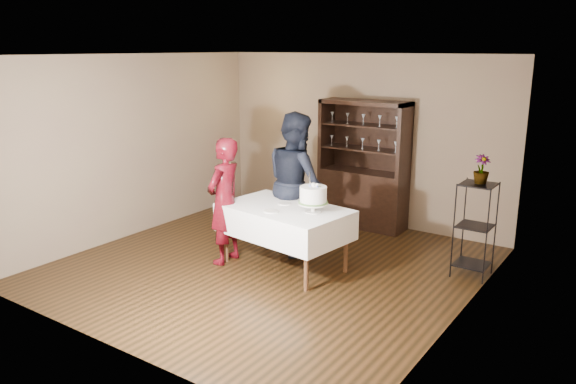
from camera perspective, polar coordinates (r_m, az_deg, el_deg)
name	(u,v)px	position (r m, az deg, el deg)	size (l,w,h in m)	color
floor	(269,266)	(7.44, -1.93, -7.52)	(5.00, 5.00, 0.00)	black
ceiling	(267,55)	(6.90, -2.13, 13.75)	(5.00, 5.00, 0.00)	silver
back_wall	(360,139)	(9.15, 7.35, 5.34)	(5.00, 0.02, 2.70)	#73624A
wall_left	(134,146)	(8.74, -15.37, 4.52)	(0.02, 5.00, 2.70)	#73624A
wall_right	(467,194)	(5.95, 17.73, -0.22)	(0.02, 5.00, 2.70)	#73624A
china_hutch	(363,185)	(8.98, 7.62, 0.69)	(1.40, 0.48, 2.00)	black
plant_etagere	(475,226)	(7.31, 18.46, -3.29)	(0.42, 0.42, 1.20)	black
cake_table	(284,221)	(7.21, -0.37, -3.00)	(1.74, 1.20, 0.81)	white
woman	(225,201)	(7.39, -6.46, -0.92)	(0.61, 0.40, 1.67)	#39050E
man	(297,182)	(7.75, 0.88, 0.98)	(0.95, 0.74, 1.96)	black
cake	(313,196)	(6.89, 2.58, -0.42)	(0.43, 0.43, 0.51)	silver
plate_near	(271,211)	(6.96, -1.70, -1.96)	(0.19, 0.19, 0.01)	silver
plate_far	(285,204)	(7.29, -0.35, -1.19)	(0.16, 0.16, 0.01)	silver
potted_plant	(482,169)	(7.16, 19.06, 2.19)	(0.20, 0.20, 0.35)	#4A7336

